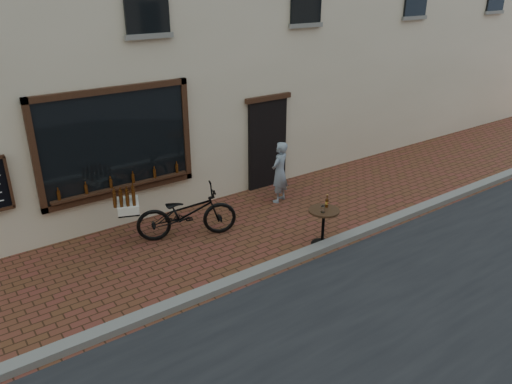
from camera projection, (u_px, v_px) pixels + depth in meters
ground at (296, 267)px, 9.17m from camera, size 90.00×90.00×0.00m
kerb at (290, 260)px, 9.30m from camera, size 90.00×0.25×0.12m
cargo_bicycle at (185, 213)px, 10.04m from camera, size 2.44×1.43×1.14m
bistro_table at (324, 220)px, 9.72m from camera, size 0.60×0.60×1.03m
pedestrian at (280, 172)px, 11.60m from camera, size 0.63×0.53×1.46m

